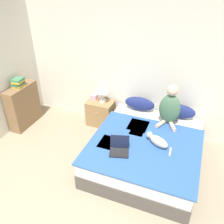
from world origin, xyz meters
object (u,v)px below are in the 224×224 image
object	(u,v)px
nightstand	(100,113)
bookshelf	(24,106)
laptop_open	(119,149)
cat_tabby	(158,141)
pillow_far	(179,111)
book_stack_top	(18,83)
bed	(146,151)
table_lamp	(102,88)
pillow_near	(140,104)
tissue_box	(94,97)
person_sitting	(170,107)

from	to	relation	value
nightstand	bookshelf	size ratio (longest dim) A/B	0.61
laptop_open	cat_tabby	bearing A→B (deg)	19.56
pillow_far	cat_tabby	bearing A→B (deg)	-101.71
book_stack_top	pillow_far	bearing A→B (deg)	11.96
bed	table_lamp	world-z (taller)	table_lamp
cat_tabby	table_lamp	world-z (taller)	table_lamp
pillow_near	table_lamp	world-z (taller)	table_lamp
pillow_far	pillow_near	bearing A→B (deg)	180.00
bookshelf	book_stack_top	bearing A→B (deg)	173.78
pillow_near	nightstand	distance (m)	0.90
tissue_box	laptop_open	bearing A→B (deg)	-51.64
person_sitting	book_stack_top	xyz separation A→B (m)	(-2.91, -0.39, 0.15)
pillow_near	bookshelf	bearing A→B (deg)	-164.27
tissue_box	book_stack_top	bearing A→B (deg)	-153.93
person_sitting	table_lamp	size ratio (longest dim) A/B	1.67
tissue_box	bed	bearing A→B (deg)	-32.12
pillow_far	person_sitting	distance (m)	0.35
laptop_open	bed	bearing A→B (deg)	38.27
bed	cat_tabby	xyz separation A→B (m)	(0.18, -0.09, 0.33)
bed	pillow_far	size ratio (longest dim) A/B	3.34
nightstand	book_stack_top	distance (m)	1.74
pillow_far	book_stack_top	distance (m)	3.14
book_stack_top	laptop_open	bearing A→B (deg)	-15.64
tissue_box	bookshelf	size ratio (longest dim) A/B	0.16
cat_tabby	nightstand	xyz separation A→B (m)	(-1.38, 0.88, -0.31)
cat_tabby	bed	bearing A→B (deg)	1.85
bed	pillow_near	distance (m)	1.01
laptop_open	bookshelf	distance (m)	2.45
person_sitting	bookshelf	xyz separation A→B (m)	(-2.90, -0.39, -0.38)
laptop_open	nightstand	size ratio (longest dim) A/B	0.65
bed	pillow_near	world-z (taller)	pillow_near
table_lamp	tissue_box	world-z (taller)	table_lamp
cat_tabby	laptop_open	world-z (taller)	laptop_open
person_sitting	book_stack_top	size ratio (longest dim) A/B	2.92
book_stack_top	table_lamp	bearing A→B (deg)	20.86
bed	person_sitting	world-z (taller)	person_sitting
bookshelf	tissue_box	bearing A→B (deg)	26.10
table_lamp	bookshelf	world-z (taller)	table_lamp
bed	person_sitting	size ratio (longest dim) A/B	2.61
cat_tabby	book_stack_top	size ratio (longest dim) A/B	1.75
person_sitting	book_stack_top	world-z (taller)	person_sitting
pillow_near	cat_tabby	world-z (taller)	pillow_near
pillow_far	table_lamp	size ratio (longest dim) A/B	1.31
pillow_near	laptop_open	bearing A→B (deg)	-87.59
bed	tissue_box	xyz separation A→B (m)	(-1.36, 0.85, 0.35)
bed	tissue_box	bearing A→B (deg)	147.88
bed	bookshelf	world-z (taller)	bookshelf
nightstand	book_stack_top	bearing A→B (deg)	-158.53
bed	person_sitting	xyz separation A→B (m)	(0.23, 0.59, 0.57)
cat_tabby	person_sitting	bearing A→B (deg)	-66.39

